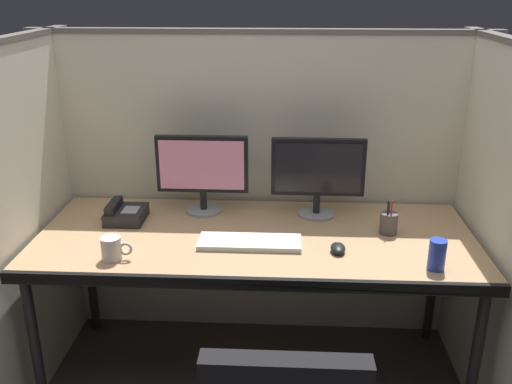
# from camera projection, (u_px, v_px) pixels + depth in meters

# --- Properties ---
(cubicle_partition_rear) EXTENTS (2.21, 0.06, 1.57)m
(cubicle_partition_rear) POSITION_uv_depth(u_px,v_px,m) (260.00, 189.00, 2.85)
(cubicle_partition_rear) COLOR beige
(cubicle_partition_rear) RESTS_ON ground
(cubicle_partition_left) EXTENTS (0.06, 1.41, 1.57)m
(cubicle_partition_left) POSITION_uv_depth(u_px,v_px,m) (21.00, 229.00, 2.39)
(cubicle_partition_left) COLOR beige
(cubicle_partition_left) RESTS_ON ground
(cubicle_partition_right) EXTENTS (0.06, 1.41, 1.57)m
(cubicle_partition_right) POSITION_uv_depth(u_px,v_px,m) (497.00, 239.00, 2.29)
(cubicle_partition_right) COLOR beige
(cubicle_partition_right) RESTS_ON ground
(desk) EXTENTS (1.90, 0.80, 0.74)m
(desk) POSITION_uv_depth(u_px,v_px,m) (255.00, 246.00, 2.46)
(desk) COLOR tan
(desk) RESTS_ON ground
(monitor_left) EXTENTS (0.43, 0.17, 0.37)m
(monitor_left) POSITION_uv_depth(u_px,v_px,m) (202.00, 169.00, 2.62)
(monitor_left) COLOR gray
(monitor_left) RESTS_ON desk
(monitor_right) EXTENTS (0.43, 0.17, 0.37)m
(monitor_right) POSITION_uv_depth(u_px,v_px,m) (318.00, 172.00, 2.58)
(monitor_right) COLOR gray
(monitor_right) RESTS_ON desk
(keyboard_main) EXTENTS (0.43, 0.15, 0.02)m
(keyboard_main) POSITION_uv_depth(u_px,v_px,m) (250.00, 242.00, 2.36)
(keyboard_main) COLOR silver
(keyboard_main) RESTS_ON desk
(computer_mouse) EXTENTS (0.06, 0.10, 0.04)m
(computer_mouse) POSITION_uv_depth(u_px,v_px,m) (338.00, 248.00, 2.29)
(computer_mouse) COLOR black
(computer_mouse) RESTS_ON desk
(soda_can) EXTENTS (0.07, 0.07, 0.12)m
(soda_can) POSITION_uv_depth(u_px,v_px,m) (437.00, 255.00, 2.14)
(soda_can) COLOR #263FB2
(soda_can) RESTS_ON desk
(desk_phone) EXTENTS (0.17, 0.19, 0.09)m
(desk_phone) POSITION_uv_depth(u_px,v_px,m) (125.00, 214.00, 2.59)
(desk_phone) COLOR black
(desk_phone) RESTS_ON desk
(coffee_mug) EXTENTS (0.13, 0.08, 0.09)m
(coffee_mug) POSITION_uv_depth(u_px,v_px,m) (112.00, 248.00, 2.22)
(coffee_mug) COLOR silver
(coffee_mug) RESTS_ON desk
(pen_cup) EXTENTS (0.08, 0.08, 0.16)m
(pen_cup) POSITION_uv_depth(u_px,v_px,m) (389.00, 223.00, 2.45)
(pen_cup) COLOR #4C4742
(pen_cup) RESTS_ON desk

